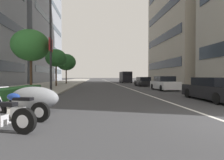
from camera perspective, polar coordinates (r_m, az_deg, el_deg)
name	(u,v)px	position (r m, az deg, el deg)	size (l,w,h in m)	color
sidewalk_right_plaza	(56,84)	(35.92, -16.89, -1.16)	(160.00, 8.72, 0.15)	#A39E93
lane_centre_stripe	(113,83)	(40.42, 0.43, -0.98)	(110.00, 0.16, 0.01)	silver
motorcycle_by_sign_pole	(18,108)	(6.73, -27.18, -7.72)	(0.86, 2.14, 1.09)	black
motorcycle_nearest_camera	(34,98)	(8.13, -23.01, -5.19)	(1.31, 2.20, 1.02)	gray
car_mid_block_traffic	(214,90)	(12.60, 29.03, -2.60)	(4.74, 1.93, 1.38)	black
car_far_down_avenue	(164,84)	(20.28, 15.89, -1.11)	(4.23, 1.85, 1.47)	silver
car_approaching_light	(143,82)	(28.44, 9.63, -0.54)	(4.16, 1.94, 1.37)	black
delivery_van_ahead	(125,77)	(43.06, 4.18, 0.96)	(6.23, 2.28, 2.55)	black
street_lamp_with_banners	(55,34)	(17.03, -17.36, 13.38)	(1.26, 2.38, 8.35)	#232326
clipped_hedge_bed	(17,92)	(13.71, -27.33, -3.20)	(7.00, 1.10, 0.58)	#28602D
street_tree_near_plaza_corner	(31,45)	(18.15, -23.86, 9.76)	(3.27, 3.27, 5.46)	#473323
street_tree_mid_sidewalk	(56,58)	(26.68, -16.95, 6.51)	(2.84, 2.84, 5.06)	#473323
street_tree_by_lamp_post	(66,62)	(35.90, -14.01, 5.37)	(3.63, 3.63, 5.56)	#473323
office_tower_far_right_block	(23,13)	(61.93, -25.83, 18.22)	(33.51, 16.04, 39.65)	gray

